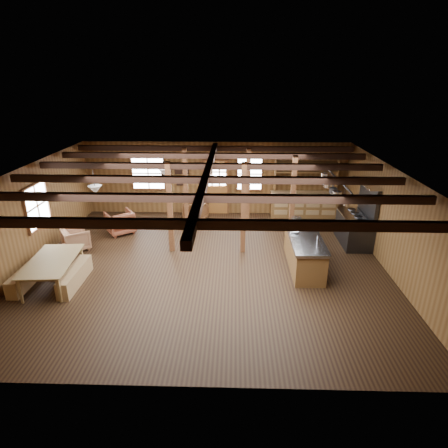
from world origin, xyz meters
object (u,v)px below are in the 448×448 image
Objects in this scene: armchair_b at (196,211)px; armchair_c at (76,239)px; commercial_range at (356,224)px; armchair_a at (120,222)px; kitchen_island at (304,251)px; dining_table at (55,272)px.

armchair_b reaches higher than armchair_c.
commercial_range is 5.72m from armchair_b.
armchair_b is at bearing 172.59° from armchair_a.
dining_table is at bearing -169.85° from kitchen_island.
armchair_a is at bearing 158.97° from kitchen_island.
dining_table is at bearing 43.14° from armchair_a.
dining_table is 5.75m from armchair_b.
dining_table reaches higher than armchair_c.
commercial_range is at bearing 179.25° from armchair_b.
kitchen_island is 4.98m from armchair_b.
armchair_b is (-5.36, 1.98, -0.31)m from commercial_range.
armchair_b is at bearing 133.57° from kitchen_island.
armchair_a is (0.70, 3.46, 0.04)m from dining_table.
commercial_range is 1.04× the size of dining_table.
kitchen_island reaches higher than armchair_a.
armchair_a is 1.11× the size of armchair_b.
dining_table is (-8.55, -2.81, -0.31)m from commercial_range.
kitchen_island is at bearing -133.21° from armchair_c.
armchair_a is at bearing -15.84° from dining_table.
commercial_range is at bearing -120.99° from armchair_c.
commercial_range is at bearing 40.25° from kitchen_island.
commercial_range is 2.67× the size of armchair_b.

